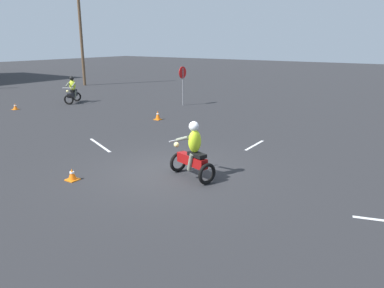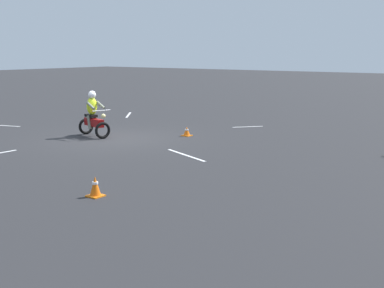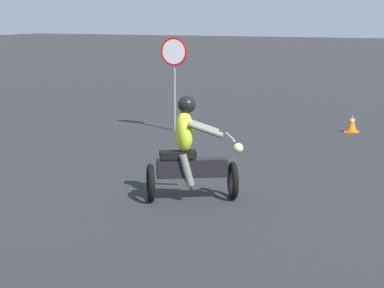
{
  "view_description": "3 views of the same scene",
  "coord_description": "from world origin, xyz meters",
  "px_view_note": "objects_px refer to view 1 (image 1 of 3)",
  "views": [
    {
      "loc": [
        -8.28,
        -6.58,
        3.81
      ],
      "look_at": [
        0.01,
        -0.89,
        1.0
      ],
      "focal_mm": 35.0,
      "sensor_mm": 36.0,
      "label": 1
    },
    {
      "loc": [
        13.49,
        13.25,
        3.11
      ],
      "look_at": [
        3.35,
        5.91,
        0.9
      ],
      "focal_mm": 50.0,
      "sensor_mm": 36.0,
      "label": 2
    },
    {
      "loc": [
        2.19,
        23.21,
        2.94
      ],
      "look_at": [
        6.68,
        12.72,
        0.9
      ],
      "focal_mm": 70.0,
      "sensor_mm": 36.0,
      "label": 3
    }
  ],
  "objects_px": {
    "motorcycle_rider_foreground": "(193,154)",
    "motorcycle_rider_background": "(72,91)",
    "stop_sign": "(183,78)",
    "utility_pole_near": "(81,35)",
    "traffic_cone_near_right": "(72,175)",
    "traffic_cone_far_right": "(158,115)",
    "traffic_cone_near_left": "(15,107)"
  },
  "relations": [
    {
      "from": "motorcycle_rider_foreground",
      "to": "motorcycle_rider_background",
      "type": "distance_m",
      "value": 15.22
    },
    {
      "from": "stop_sign",
      "to": "utility_pole_near",
      "type": "height_order",
      "value": "utility_pole_near"
    },
    {
      "from": "traffic_cone_near_right",
      "to": "traffic_cone_far_right",
      "type": "height_order",
      "value": "traffic_cone_far_right"
    },
    {
      "from": "motorcycle_rider_foreground",
      "to": "traffic_cone_near_right",
      "type": "relative_size",
      "value": 4.91
    },
    {
      "from": "traffic_cone_near_left",
      "to": "traffic_cone_near_right",
      "type": "xyz_separation_m",
      "value": [
        -5.36,
        -11.72,
        0.0
      ]
    },
    {
      "from": "utility_pole_near",
      "to": "traffic_cone_far_right",
      "type": "bearing_deg",
      "value": -117.85
    },
    {
      "from": "motorcycle_rider_background",
      "to": "traffic_cone_near_left",
      "type": "height_order",
      "value": "motorcycle_rider_background"
    },
    {
      "from": "motorcycle_rider_background",
      "to": "traffic_cone_near_left",
      "type": "distance_m",
      "value": 3.53
    },
    {
      "from": "motorcycle_rider_foreground",
      "to": "traffic_cone_near_right",
      "type": "height_order",
      "value": "motorcycle_rider_foreground"
    },
    {
      "from": "traffic_cone_near_left",
      "to": "traffic_cone_far_right",
      "type": "height_order",
      "value": "traffic_cone_far_right"
    },
    {
      "from": "motorcycle_rider_foreground",
      "to": "motorcycle_rider_background",
      "type": "height_order",
      "value": "same"
    },
    {
      "from": "traffic_cone_near_right",
      "to": "traffic_cone_far_right",
      "type": "distance_m",
      "value": 8.42
    },
    {
      "from": "traffic_cone_near_left",
      "to": "traffic_cone_near_right",
      "type": "bearing_deg",
      "value": -114.57
    },
    {
      "from": "motorcycle_rider_background",
      "to": "utility_pole_near",
      "type": "distance_m",
      "value": 10.15
    },
    {
      "from": "motorcycle_rider_background",
      "to": "traffic_cone_near_right",
      "type": "xyz_separation_m",
      "value": [
        -8.76,
        -10.97,
        -0.56
      ]
    },
    {
      "from": "traffic_cone_far_right",
      "to": "utility_pole_near",
      "type": "xyz_separation_m",
      "value": [
        7.66,
        14.5,
        3.99
      ]
    },
    {
      "from": "motorcycle_rider_foreground",
      "to": "traffic_cone_far_right",
      "type": "relative_size",
      "value": 3.73
    },
    {
      "from": "traffic_cone_near_left",
      "to": "utility_pole_near",
      "type": "height_order",
      "value": "utility_pole_near"
    },
    {
      "from": "stop_sign",
      "to": "traffic_cone_far_right",
      "type": "distance_m",
      "value": 4.59
    },
    {
      "from": "utility_pole_near",
      "to": "motorcycle_rider_background",
      "type": "bearing_deg",
      "value": -134.3
    },
    {
      "from": "stop_sign",
      "to": "traffic_cone_far_right",
      "type": "bearing_deg",
      "value": -160.62
    },
    {
      "from": "motorcycle_rider_foreground",
      "to": "traffic_cone_near_left",
      "type": "distance_m",
      "value": 14.8
    },
    {
      "from": "traffic_cone_far_right",
      "to": "traffic_cone_near_left",
      "type": "bearing_deg",
      "value": 105.87
    },
    {
      "from": "traffic_cone_near_left",
      "to": "utility_pole_near",
      "type": "xyz_separation_m",
      "value": [
        10.06,
        6.07,
        4.05
      ]
    },
    {
      "from": "stop_sign",
      "to": "motorcycle_rider_foreground",
      "type": "bearing_deg",
      "value": -142.88
    },
    {
      "from": "traffic_cone_far_right",
      "to": "motorcycle_rider_foreground",
      "type": "bearing_deg",
      "value": -133.62
    },
    {
      "from": "motorcycle_rider_foreground",
      "to": "traffic_cone_near_right",
      "type": "distance_m",
      "value": 3.44
    },
    {
      "from": "traffic_cone_near_left",
      "to": "utility_pole_near",
      "type": "distance_m",
      "value": 12.43
    },
    {
      "from": "motorcycle_rider_background",
      "to": "utility_pole_near",
      "type": "bearing_deg",
      "value": -74.68
    },
    {
      "from": "motorcycle_rider_foreground",
      "to": "stop_sign",
      "type": "distance_m",
      "value": 12.34
    },
    {
      "from": "traffic_cone_far_right",
      "to": "utility_pole_near",
      "type": "relative_size",
      "value": 0.05
    },
    {
      "from": "traffic_cone_near_left",
      "to": "traffic_cone_far_right",
      "type": "distance_m",
      "value": 8.77
    }
  ]
}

